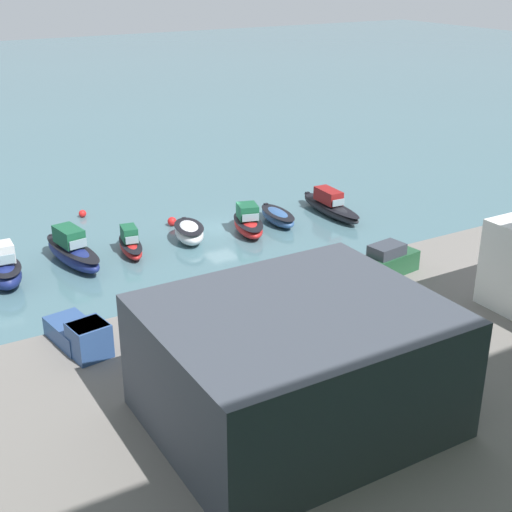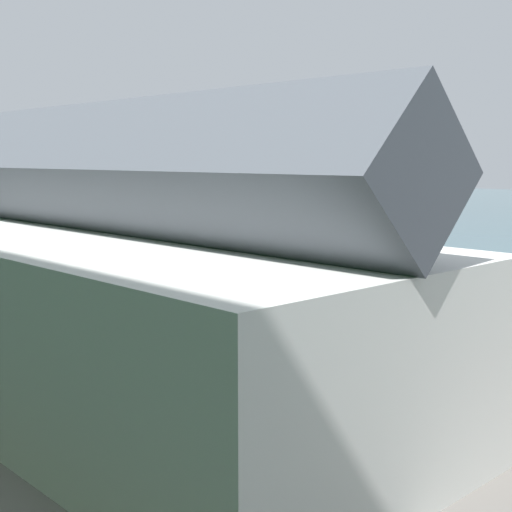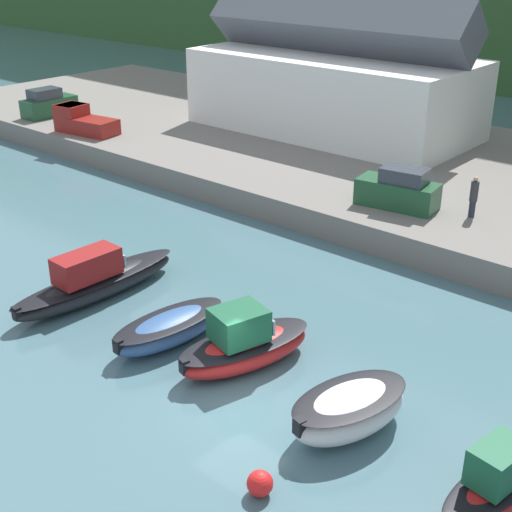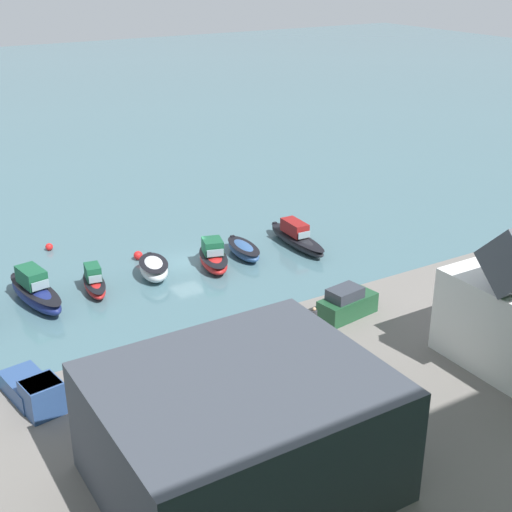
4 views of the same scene
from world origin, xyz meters
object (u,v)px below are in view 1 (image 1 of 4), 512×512
object	(u,v)px
moored_boat_1	(278,217)
mooring_buoy_0	(83,214)
moored_boat_5	(72,251)
pickup_truck_0	(81,335)
mooring_buoy_1	(172,221)
moored_boat_6	(3,270)
moored_boat_2	(248,223)
moored_boat_0	(330,206)
moored_boat_4	(130,244)
person_on_quay	(357,276)
moored_boat_3	(189,232)
parked_car_0	(388,261)

from	to	relation	value
moored_boat_1	mooring_buoy_0	bearing A→B (deg)	-29.98
moored_boat_5	pickup_truck_0	xyz separation A→B (m)	(3.99, 15.01, 1.27)
moored_boat_1	mooring_buoy_1	distance (m)	9.05
moored_boat_6	mooring_buoy_0	world-z (taller)	moored_boat_6
moored_boat_2	moored_boat_5	distance (m)	14.58
moored_boat_0	mooring_buoy_1	world-z (taller)	moored_boat_0
moored_boat_4	person_on_quay	size ratio (longest dim) A/B	2.36
moored_boat_1	moored_boat_3	size ratio (longest dim) A/B	1.09
parked_car_0	moored_boat_4	bearing A→B (deg)	-149.44
moored_boat_6	parked_car_0	world-z (taller)	parked_car_0
moored_boat_1	moored_boat_6	xyz separation A→B (m)	(23.06, 0.85, 0.50)
parked_car_0	pickup_truck_0	distance (m)	20.87
moored_boat_1	moored_boat_2	size ratio (longest dim) A/B	0.90
moored_boat_3	moored_boat_1	bearing A→B (deg)	-165.83
moored_boat_4	pickup_truck_0	distance (m)	17.18
pickup_truck_0	mooring_buoy_0	bearing A→B (deg)	-115.92
moored_boat_3	mooring_buoy_0	world-z (taller)	moored_boat_3
moored_boat_2	moored_boat_5	xyz separation A→B (m)	(14.55, -0.88, 0.17)
pickup_truck_0	mooring_buoy_1	distance (m)	23.42
pickup_truck_0	person_on_quay	bearing A→B (deg)	165.36
moored_boat_5	moored_boat_1	bearing A→B (deg)	170.21
moored_boat_4	mooring_buoy_0	distance (m)	10.03
moored_boat_6	person_on_quay	distance (m)	24.38
moored_boat_3	moored_boat_6	xyz separation A→B (m)	(14.67, 0.87, 0.32)
moored_boat_3	moored_boat_5	distance (m)	9.47
moored_boat_3	mooring_buoy_1	size ratio (longest dim) A/B	6.21
moored_boat_4	mooring_buoy_1	size ratio (longest dim) A/B	6.52
moored_boat_2	parked_car_0	size ratio (longest dim) A/B	1.32
moored_boat_0	mooring_buoy_0	xyz separation A→B (m)	(19.19, -10.52, -0.47)
moored_boat_3	moored_boat_6	distance (m)	14.70
moored_boat_3	moored_boat_0	bearing A→B (deg)	-167.67
person_on_quay	mooring_buoy_0	world-z (taller)	person_on_quay
moored_boat_4	mooring_buoy_0	bearing A→B (deg)	-77.06
moored_boat_4	moored_boat_6	bearing A→B (deg)	14.86
moored_boat_5	moored_boat_4	bearing A→B (deg)	168.94
person_on_quay	mooring_buoy_0	bearing A→B (deg)	-70.63
moored_boat_0	moored_boat_6	size ratio (longest dim) A/B	1.79
moored_boat_2	moored_boat_4	world-z (taller)	moored_boat_2
moored_boat_2	moored_boat_1	bearing A→B (deg)	-152.55
pickup_truck_0	person_on_quay	size ratio (longest dim) A/B	2.32
moored_boat_0	parked_car_0	distance (m)	16.37
moored_boat_4	pickup_truck_0	xyz separation A→B (m)	(8.48, 14.86, 1.55)
pickup_truck_0	mooring_buoy_1	xyz separation A→B (m)	(-13.77, -18.85, -1.92)
moored_boat_6	moored_boat_3	bearing A→B (deg)	-174.22
moored_boat_2	pickup_truck_0	world-z (taller)	pickup_truck_0
person_on_quay	mooring_buoy_1	xyz separation A→B (m)	(3.50, -20.75, -2.20)
moored_boat_0	mooring_buoy_1	size ratio (longest dim) A/B	10.85
moored_boat_1	person_on_quay	world-z (taller)	person_on_quay
moored_boat_3	mooring_buoy_0	bearing A→B (deg)	-46.59
moored_boat_6	pickup_truck_0	size ratio (longest dim) A/B	0.95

